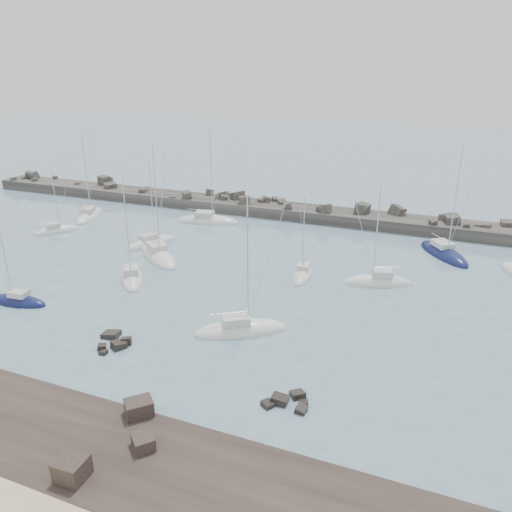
# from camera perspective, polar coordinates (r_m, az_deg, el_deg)

# --- Properties ---
(ground) EXTENTS (400.00, 400.00, 0.00)m
(ground) POSITION_cam_1_polar(r_m,az_deg,el_deg) (53.57, -7.21, -6.33)
(ground) COLOR slate
(ground) RESTS_ON ground
(rock_shelf) EXTENTS (140.00, 12.68, 2.12)m
(rock_shelf) POSITION_cam_1_polar(r_m,az_deg,el_deg) (39.45, -24.30, -19.39)
(rock_shelf) COLOR black
(rock_shelf) RESTS_ON ground
(rock_cluster_near) EXTENTS (3.74, 4.03, 1.23)m
(rock_cluster_near) POSITION_cam_1_polar(r_m,az_deg,el_deg) (49.46, -15.82, -9.29)
(rock_cluster_near) COLOR black
(rock_cluster_near) RESTS_ON ground
(rock_cluster_far) EXTENTS (3.68, 3.38, 1.43)m
(rock_cluster_far) POSITION_cam_1_polar(r_m,az_deg,el_deg) (40.26, 3.38, -16.40)
(rock_cluster_far) COLOR black
(rock_cluster_far) RESTS_ON ground
(breakwater) EXTENTS (115.00, 6.47, 5.02)m
(breakwater) POSITION_cam_1_polar(r_m,az_deg,el_deg) (88.62, 0.44, 5.15)
(breakwater) COLOR #32302C
(breakwater) RESTS_ON ground
(sailboat_0) EXTENTS (5.61, 6.80, 10.95)m
(sailboat_0) POSITION_cam_1_polar(r_m,az_deg,el_deg) (84.22, -21.87, 2.64)
(sailboat_0) COLOR silver
(sailboat_0) RESTS_ON ground
(sailboat_1) EXTENTS (6.12, 10.19, 15.40)m
(sailboat_1) POSITION_cam_1_polar(r_m,az_deg,el_deg) (90.78, -18.49, 4.34)
(sailboat_1) COLOR silver
(sailboat_1) RESTS_ON ground
(sailboat_2) EXTENTS (7.27, 2.99, 11.31)m
(sailboat_2) POSITION_cam_1_polar(r_m,az_deg,el_deg) (60.85, -25.58, -4.75)
(sailboat_2) COLOR #101745
(sailboat_2) RESTS_ON ground
(sailboat_3) EXTENTS (5.53, 8.48, 12.93)m
(sailboat_3) POSITION_cam_1_polar(r_m,az_deg,el_deg) (74.40, -11.91, 1.43)
(sailboat_3) COLOR silver
(sailboat_3) RESTS_ON ground
(sailboat_4) EXTENTS (11.05, 5.41, 16.57)m
(sailboat_4) POSITION_cam_1_polar(r_m,az_deg,el_deg) (83.61, -5.54, 3.96)
(sailboat_4) COLOR silver
(sailboat_4) RESTS_ON ground
(sailboat_5) EXTENTS (6.98, 8.16, 13.22)m
(sailboat_5) POSITION_cam_1_polar(r_m,az_deg,el_deg) (62.71, -14.00, -2.47)
(sailboat_5) COLOR silver
(sailboat_5) RESTS_ON ground
(sailboat_6) EXTENTS (2.93, 7.09, 10.99)m
(sailboat_6) POSITION_cam_1_polar(r_m,az_deg,el_deg) (62.17, 5.38, -2.14)
(sailboat_6) COLOR silver
(sailboat_6) RESTS_ON ground
(sailboat_7) EXTENTS (9.34, 7.43, 14.68)m
(sailboat_7) POSITION_cam_1_polar(r_m,az_deg,el_deg) (49.31, -1.79, -8.52)
(sailboat_7) COLOR silver
(sailboat_7) RESTS_ON ground
(sailboat_8) EXTENTS (8.62, 10.24, 16.20)m
(sailboat_8) POSITION_cam_1_polar(r_m,az_deg,el_deg) (73.21, 20.63, 0.19)
(sailboat_8) COLOR #101745
(sailboat_8) RESTS_ON ground
(sailboat_9) EXTENTS (8.44, 5.04, 13.00)m
(sailboat_9) POSITION_cam_1_polar(r_m,az_deg,el_deg) (61.34, 13.77, -2.98)
(sailboat_9) COLOR silver
(sailboat_9) RESTS_ON ground
(sailboat_13) EXTENTS (10.22, 9.07, 16.50)m
(sailboat_13) POSITION_cam_1_polar(r_m,az_deg,el_deg) (68.94, -11.09, -0.07)
(sailboat_13) COLOR silver
(sailboat_13) RESTS_ON ground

